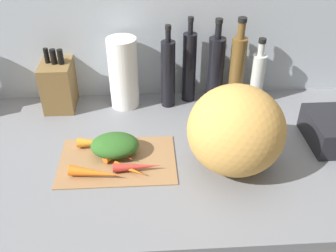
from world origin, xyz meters
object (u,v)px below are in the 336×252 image
carrot_1 (123,148)px  bottle_1 (189,67)px  carrot_4 (137,167)px  carrot_6 (118,142)px  bottle_4 (257,77)px  carrot_2 (120,153)px  knife_block (59,85)px  bottle_0 (168,73)px  carrot_5 (95,173)px  cutting_board (117,160)px  paper_towel_roll (123,73)px  bottle_2 (215,70)px  carrot_3 (130,170)px  carrot_0 (94,143)px  winter_squash (236,130)px  bottle_3 (237,69)px

carrot_1 → bottle_1: 43.03cm
carrot_4 → carrot_6: carrot_4 is taller
carrot_6 → bottle_4: bottle_4 is taller
carrot_2 → knife_block: bearing=125.4°
carrot_2 → bottle_0: size_ratio=0.34×
carrot_5 → knife_block: knife_block is taller
bottle_1 → carrot_6: bearing=-131.1°
cutting_board → paper_towel_roll: bearing=87.5°
paper_towel_roll → bottle_2: (34.57, 0.43, 0.21)cm
carrot_2 → bottle_1: size_ratio=0.33×
carrot_5 → carrot_6: bearing=67.8°
cutting_board → bottle_4: bearing=33.2°
carrot_1 → carrot_3: carrot_1 is taller
carrot_0 → carrot_4: bearing=-41.6°
winter_squash → bottle_4: size_ratio=1.10×
carrot_6 → paper_towel_roll: paper_towel_roll is taller
paper_towel_roll → bottle_0: bottle_0 is taller
bottle_2 → bottle_3: bearing=-7.6°
knife_block → paper_towel_roll: 24.87cm
winter_squash → bottle_3: bearing=77.7°
paper_towel_roll → carrot_2: bearing=-90.8°
carrot_0 → bottle_2: size_ratio=0.32×
carrot_6 → bottle_2: bottle_2 is taller
carrot_4 → paper_towel_roll: bearing=96.8°
cutting_board → carrot_2: 2.52cm
bottle_4 → knife_block: bearing=179.2°
carrot_3 → carrot_5: carrot_5 is taller
carrot_1 → bottle_4: 59.21cm
carrot_5 → carrot_3: bearing=8.8°
carrot_4 → bottle_2: size_ratio=0.44×
bottle_0 → bottle_4: 34.15cm
carrot_3 → carrot_0: bearing=132.5°
winter_squash → carrot_6: bearing=162.3°
cutting_board → bottle_1: (26.34, 37.35, 13.71)cm
bottle_2 → bottle_4: 16.38cm
carrot_2 → winter_squash: winter_squash is taller
carrot_3 → paper_towel_roll: size_ratio=0.41×
carrot_0 → carrot_2: (8.80, -5.52, -0.22)cm
paper_towel_roll → carrot_3: bearing=-86.1°
carrot_2 → carrot_5: 11.68cm
carrot_3 → bottle_3: size_ratio=0.33×
carrot_3 → bottle_2: bottle_2 is taller
carrot_2 → carrot_4: 8.73cm
carrot_0 → carrot_1: bearing=-16.1°
bottle_1 → bottle_2: size_ratio=1.00×
carrot_1 → bottle_2: size_ratio=0.48×
carrot_0 → carrot_5: size_ratio=0.68×
carrot_4 → bottle_3: bottle_3 is taller
carrot_1 → bottle_3: size_ratio=0.47×
knife_block → bottle_3: bottle_3 is taller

